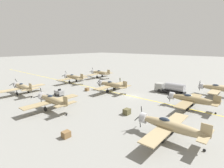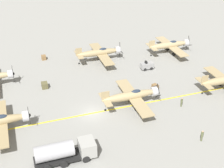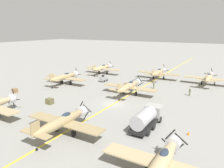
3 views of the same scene
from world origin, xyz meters
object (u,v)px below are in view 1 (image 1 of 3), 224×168
(airplane_near_right, at_px, (219,88))
(airplane_far_left, at_px, (23,87))
(fuel_tanker, at_px, (170,88))
(ground_crew_inspecting, at_px, (120,80))
(supply_crate_by_tanker, at_px, (87,89))
(airplane_far_right, at_px, (100,73))
(traffic_cone, at_px, (176,88))
(tow_tractor, at_px, (59,93))
(airplane_mid_center, at_px, (112,85))
(supply_crate_outboard, at_px, (66,134))
(airplane_near_center, at_px, (191,99))
(airplane_far_center, at_px, (73,77))
(supply_crate_mid_lane, at_px, (127,112))
(airplane_mid_left, at_px, (52,100))
(ground_crew_walking, at_px, (99,83))
(airplane_near_left, at_px, (169,126))

(airplane_near_right, distance_m, airplane_far_left, 51.08)
(fuel_tanker, bearing_deg, ground_crew_inspecting, 83.00)
(ground_crew_inspecting, xyz_separation_m, supply_crate_by_tanker, (-15.31, 0.15, -0.52))
(airplane_far_right, height_order, ground_crew_inspecting, airplane_far_right)
(ground_crew_inspecting, height_order, supply_crate_by_tanker, ground_crew_inspecting)
(airplane_far_right, height_order, traffic_cone, airplane_far_right)
(ground_crew_inspecting, distance_m, traffic_cone, 18.85)
(airplane_far_right, relative_size, traffic_cone, 21.82)
(tow_tractor, distance_m, ground_crew_inspecting, 23.33)
(airplane_near_right, bearing_deg, airplane_mid_center, 108.07)
(supply_crate_outboard, bearing_deg, tow_tractor, 59.26)
(airplane_near_center, distance_m, supply_crate_outboard, 25.55)
(supply_crate_outboard, bearing_deg, airplane_mid_center, 25.73)
(tow_tractor, bearing_deg, airplane_far_right, 20.81)
(airplane_far_center, relative_size, airplane_far_left, 1.00)
(tow_tractor, height_order, supply_crate_mid_lane, tow_tractor)
(airplane_far_left, height_order, supply_crate_mid_lane, airplane_far_left)
(airplane_mid_left, distance_m, ground_crew_walking, 22.61)
(airplane_near_right, xyz_separation_m, ground_crew_inspecting, (-3.17, 29.59, -1.04))
(airplane_mid_left, xyz_separation_m, airplane_near_left, (4.16, -22.55, 0.00))
(airplane_mid_left, height_order, supply_crate_outboard, airplane_mid_left)
(airplane_far_right, height_order, tow_tractor, airplane_far_right)
(airplane_mid_left, distance_m, supply_crate_mid_lane, 15.07)
(airplane_near_left, height_order, ground_crew_walking, airplane_near_left)
(ground_crew_inspecting, xyz_separation_m, traffic_cone, (3.52, -18.51, -0.69))
(airplane_mid_left, distance_m, airplane_far_right, 36.67)
(airplane_far_center, bearing_deg, supply_crate_mid_lane, -100.17)
(airplane_mid_left, bearing_deg, fuel_tanker, -14.19)
(airplane_near_center, height_order, airplane_far_right, airplane_far_right)
(fuel_tanker, distance_m, tow_tractor, 29.71)
(supply_crate_mid_lane, bearing_deg, airplane_mid_center, 50.07)
(airplane_mid_left, height_order, ground_crew_walking, airplane_mid_left)
(airplane_far_center, bearing_deg, supply_crate_by_tanker, -100.22)
(airplane_mid_left, xyz_separation_m, airplane_near_center, (18.70, -21.15, 0.00))
(airplane_near_right, xyz_separation_m, traffic_cone, (0.35, 11.08, -1.74))
(tow_tractor, height_order, ground_crew_inspecting, tow_tractor)
(airplane_near_center, relative_size, fuel_tanker, 1.50)
(airplane_mid_left, bearing_deg, supply_crate_outboard, -102.03)
(supply_crate_mid_lane, bearing_deg, supply_crate_outboard, 172.71)
(supply_crate_by_tanker, height_order, supply_crate_mid_lane, supply_crate_mid_lane)
(supply_crate_mid_lane, bearing_deg, supply_crate_by_tanker, 70.01)
(airplane_mid_center, relative_size, ground_crew_walking, 7.26)
(airplane_far_right, height_order, supply_crate_by_tanker, airplane_far_right)
(airplane_far_right, xyz_separation_m, supply_crate_mid_lane, (-24.41, -30.60, -1.47))
(traffic_cone, bearing_deg, airplane_far_center, 115.55)
(airplane_near_left, xyz_separation_m, supply_crate_outboard, (-8.98, 11.27, -1.55))
(fuel_tanker, distance_m, ground_crew_walking, 21.68)
(airplane_far_center, relative_size, tow_tractor, 4.62)
(ground_crew_inspecting, relative_size, supply_crate_by_tanker, 1.65)
(airplane_near_center, relative_size, supply_crate_outboard, 10.74)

